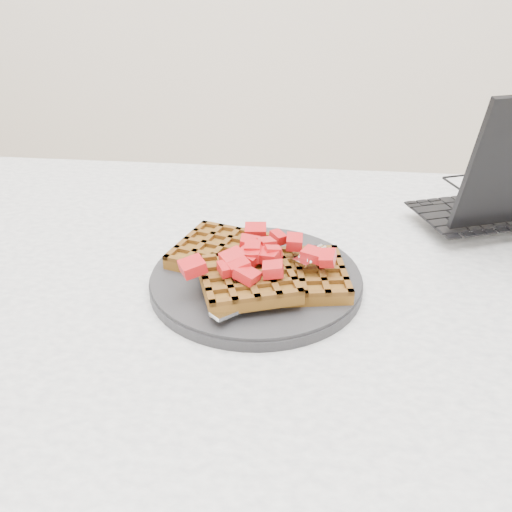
{
  "coord_description": "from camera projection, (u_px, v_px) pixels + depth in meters",
  "views": [
    {
      "loc": [
        0.01,
        -0.55,
        1.11
      ],
      "look_at": [
        -0.05,
        0.01,
        0.79
      ],
      "focal_mm": 40.0,
      "sensor_mm": 36.0,
      "label": 1
    }
  ],
  "objects": [
    {
      "name": "table",
      "position": [
        297.0,
        369.0,
        0.71
      ],
      "size": [
        1.2,
        0.8,
        0.75
      ],
      "color": "white",
      "rests_on": "ground"
    },
    {
      "name": "plate",
      "position": [
        256.0,
        280.0,
        0.66
      ],
      "size": [
        0.25,
        0.25,
        0.02
      ],
      "primitive_type": "cylinder",
      "color": "black",
      "rests_on": "table"
    },
    {
      "name": "waffles",
      "position": [
        256.0,
        267.0,
        0.65
      ],
      "size": [
        0.22,
        0.2,
        0.03
      ],
      "color": "brown",
      "rests_on": "plate"
    },
    {
      "name": "strawberry_pile",
      "position": [
        256.0,
        245.0,
        0.64
      ],
      "size": [
        0.15,
        0.15,
        0.02
      ],
      "primitive_type": null,
      "color": "#A40007",
      "rests_on": "waffles"
    },
    {
      "name": "fork",
      "position": [
        283.0,
        286.0,
        0.62
      ],
      "size": [
        0.14,
        0.15,
        0.02
      ],
      "primitive_type": null,
      "rotation": [
        0.0,
        0.0,
        -0.72
      ],
      "color": "silver",
      "rests_on": "plate"
    },
    {
      "name": "laptop",
      "position": [
        512.0,
        193.0,
        0.82
      ],
      "size": [
        0.35,
        0.31,
        0.2
      ],
      "rotation": [
        0.0,
        0.0,
        3.5
      ],
      "color": "black",
      "rests_on": "table"
    }
  ]
}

